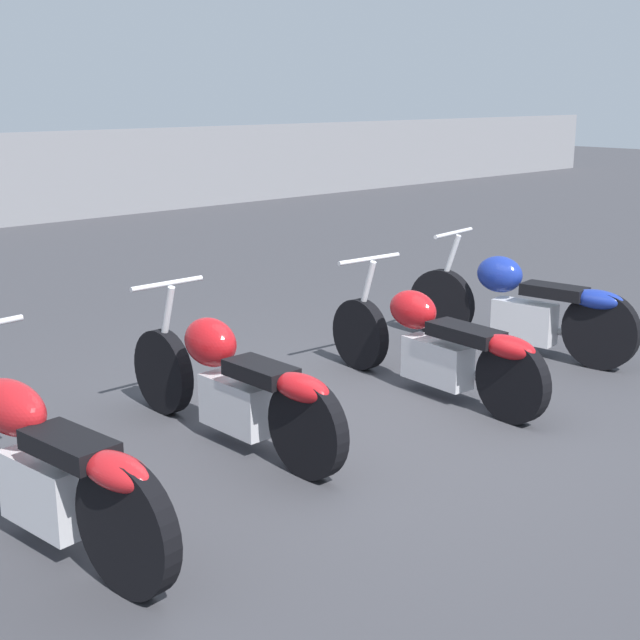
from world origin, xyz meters
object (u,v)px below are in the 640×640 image
at_px(motorcycle_slot_1, 233,384).
at_px(motorcycle_slot_3, 522,306).
at_px(motorcycle_slot_0, 40,465).
at_px(motorcycle_slot_2, 436,345).

relative_size(motorcycle_slot_1, motorcycle_slot_3, 0.98).
bearing_deg(motorcycle_slot_1, motorcycle_slot_3, -1.36).
distance_m(motorcycle_slot_0, motorcycle_slot_2, 3.23).
relative_size(motorcycle_slot_0, motorcycle_slot_1, 1.01).
bearing_deg(motorcycle_slot_0, motorcycle_slot_3, -1.66).
distance_m(motorcycle_slot_1, motorcycle_slot_3, 3.11).
height_order(motorcycle_slot_1, motorcycle_slot_3, motorcycle_slot_3).
bearing_deg(motorcycle_slot_1, motorcycle_slot_2, -9.35).
relative_size(motorcycle_slot_2, motorcycle_slot_3, 1.01).
height_order(motorcycle_slot_1, motorcycle_slot_2, motorcycle_slot_1).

